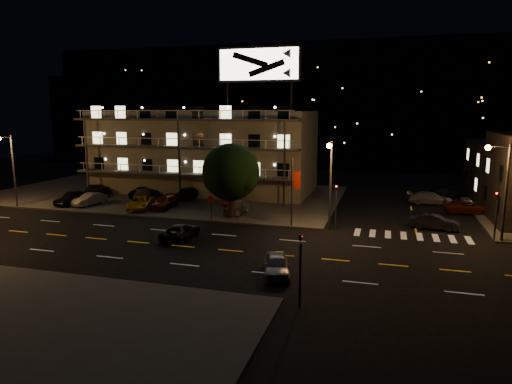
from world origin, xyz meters
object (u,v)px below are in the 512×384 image
(lot_car_2, at_px, (140,203))
(lot_car_4, at_px, (236,207))
(road_car_west, at_px, (181,231))
(lot_car_7, at_px, (143,194))
(road_car_east, at_px, (276,265))
(tree, at_px, (230,174))
(side_car_0, at_px, (434,222))

(lot_car_2, bearing_deg, lot_car_4, -11.99)
(lot_car_2, height_order, road_car_west, lot_car_2)
(lot_car_7, relative_size, road_car_east, 1.10)
(lot_car_7, bearing_deg, lot_car_2, 95.31)
(tree, xyz_separation_m, lot_car_2, (-10.69, 1.07, -3.71))
(lot_car_2, bearing_deg, side_car_0, -15.85)
(lot_car_4, height_order, lot_car_7, lot_car_4)
(lot_car_7, bearing_deg, lot_car_4, 140.58)
(lot_car_4, distance_m, road_car_west, 9.87)
(lot_car_7, xyz_separation_m, road_car_west, (11.58, -13.86, -0.17))
(lot_car_7, relative_size, road_car_west, 0.98)
(lot_car_4, height_order, road_car_west, lot_car_4)
(road_car_east, bearing_deg, lot_car_7, 120.91)
(lot_car_4, relative_size, side_car_0, 0.96)
(side_car_0, bearing_deg, tree, 101.43)
(lot_car_2, relative_size, lot_car_7, 1.08)
(lot_car_4, distance_m, lot_car_7, 13.85)
(tree, bearing_deg, road_car_east, -59.90)
(tree, distance_m, lot_car_2, 11.37)
(lot_car_4, bearing_deg, side_car_0, 2.25)
(side_car_0, xyz_separation_m, road_car_east, (-10.97, -15.22, -0.00))
(tree, bearing_deg, road_car_west, -102.03)
(road_car_east, bearing_deg, side_car_0, 38.20)
(lot_car_4, xyz_separation_m, side_car_0, (19.04, -0.55, -0.14))
(lot_car_4, distance_m, side_car_0, 19.05)
(tree, distance_m, lot_car_4, 4.14)
(lot_car_7, height_order, road_car_east, lot_car_7)
(tree, bearing_deg, lot_car_4, 90.94)
(lot_car_2, height_order, lot_car_7, lot_car_2)
(tree, bearing_deg, side_car_0, 4.02)
(lot_car_4, xyz_separation_m, road_car_west, (-1.64, -9.73, -0.21))
(road_car_east, bearing_deg, lot_car_4, 101.09)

